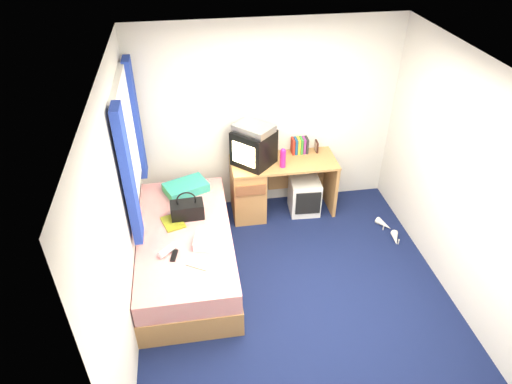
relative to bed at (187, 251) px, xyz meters
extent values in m
plane|color=#0C1438|center=(1.10, -0.52, -0.27)|extent=(3.40, 3.40, 0.00)
plane|color=white|center=(1.10, -0.52, 2.13)|extent=(3.40, 3.40, 0.00)
plane|color=silver|center=(1.10, 1.18, 0.93)|extent=(3.20, 0.00, 3.20)
plane|color=silver|center=(1.10, -2.22, 0.93)|extent=(3.20, 0.00, 3.20)
plane|color=silver|center=(-0.50, -0.52, 0.93)|extent=(0.00, 3.40, 3.40)
plane|color=silver|center=(2.70, -0.52, 0.93)|extent=(0.00, 3.40, 3.40)
cube|color=#B6834C|center=(0.00, 0.00, -0.12)|extent=(1.00, 2.00, 0.30)
cube|color=brown|center=(0.50, -0.40, -0.11)|extent=(0.02, 0.70, 0.18)
cube|color=white|center=(0.00, 0.00, 0.15)|extent=(0.98, 1.98, 0.24)
cube|color=#1A6BA9|center=(0.05, 0.75, 0.33)|extent=(0.57, 0.47, 0.11)
cube|color=#B6834C|center=(1.26, 0.90, 0.47)|extent=(1.30, 0.55, 0.03)
cube|color=#B6834C|center=(0.81, 0.90, 0.09)|extent=(0.40, 0.52, 0.72)
cube|color=#B6834C|center=(1.89, 0.90, 0.09)|extent=(0.04, 0.52, 0.72)
cube|color=#B6834C|center=(1.51, 1.15, 0.18)|extent=(0.78, 0.03, 0.55)
cube|color=silver|center=(1.54, 0.85, -0.04)|extent=(0.39, 0.39, 0.47)
cube|color=black|center=(0.89, 0.92, 0.70)|extent=(0.59, 0.59, 0.43)
cube|color=#F4DE9A|center=(0.75, 0.78, 0.70)|extent=(0.24, 0.24, 0.27)
cube|color=#ACABAE|center=(0.89, 0.92, 0.95)|extent=(0.52, 0.53, 0.08)
cube|color=maroon|center=(1.41, 1.08, 0.58)|extent=(0.03, 0.13, 0.20)
cube|color=navy|center=(1.45, 1.08, 0.58)|extent=(0.03, 0.13, 0.20)
cube|color=gold|center=(1.48, 1.08, 0.58)|extent=(0.03, 0.13, 0.20)
cube|color=#337F33|center=(1.52, 1.08, 0.58)|extent=(0.03, 0.13, 0.20)
cube|color=#7F337F|center=(1.55, 1.08, 0.58)|extent=(0.03, 0.13, 0.20)
cube|color=#262626|center=(1.59, 1.08, 0.58)|extent=(0.03, 0.13, 0.20)
cube|color=black|center=(1.72, 1.08, 0.55)|extent=(0.02, 0.12, 0.14)
cylinder|color=#D91E76|center=(1.22, 0.78, 0.59)|extent=(0.08, 0.08, 0.22)
cylinder|color=silver|center=(1.15, 0.95, 0.58)|extent=(0.05, 0.05, 0.20)
cube|color=black|center=(0.05, 0.26, 0.36)|extent=(0.37, 0.22, 0.18)
torus|color=black|center=(0.05, 0.26, 0.49)|extent=(0.22, 0.03, 0.22)
cube|color=white|center=(0.24, -0.25, 0.32)|extent=(0.32, 0.29, 0.09)
cube|color=yellow|center=(-0.12, 0.17, 0.28)|extent=(0.28, 0.33, 0.01)
cylinder|color=silver|center=(-0.17, -0.31, 0.31)|extent=(0.19, 0.19, 0.07)
cube|color=orange|center=(0.11, -0.54, 0.28)|extent=(0.22, 0.17, 0.01)
cube|color=black|center=(-0.11, -0.37, 0.28)|extent=(0.08, 0.17, 0.02)
cube|color=silver|center=(-0.48, 0.38, 1.18)|extent=(0.02, 0.90, 1.10)
cube|color=white|center=(-0.47, 0.38, 1.77)|extent=(0.06, 1.06, 0.08)
cube|color=white|center=(-0.47, 0.38, 0.59)|extent=(0.06, 1.06, 0.08)
cube|color=navy|center=(-0.43, -0.21, 1.13)|extent=(0.08, 0.24, 1.40)
cube|color=navy|center=(-0.43, 0.97, 1.13)|extent=(0.08, 0.24, 1.40)
cone|color=silver|center=(2.45, 0.36, -0.23)|extent=(0.18, 0.24, 0.09)
cone|color=silver|center=(2.48, 0.08, -0.23)|extent=(0.15, 0.24, 0.09)
camera|label=1|loc=(0.17, -3.78, 3.38)|focal=32.00mm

